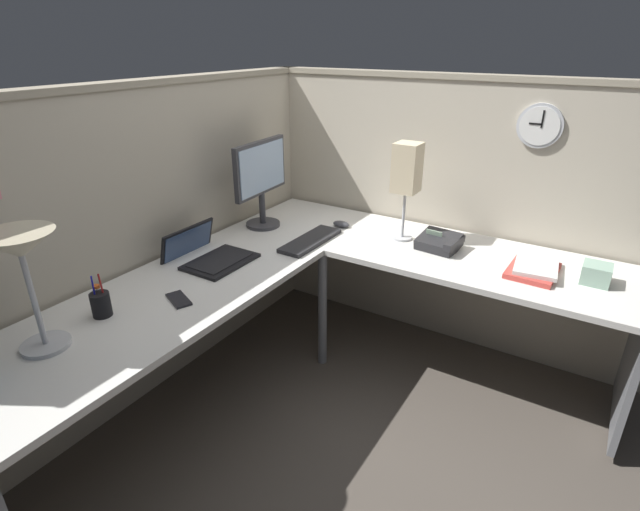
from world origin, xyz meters
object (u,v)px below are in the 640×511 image
(book_stack, at_px, (534,269))
(desk_lamp_paper, at_px, (407,171))
(cell_phone, at_px, (179,299))
(laptop, at_px, (206,254))
(office_phone, at_px, (440,243))
(computer_mouse, at_px, (341,224))
(wall_clock, at_px, (540,126))
(desk_lamp_dome, at_px, (21,255))
(keyboard, at_px, (311,240))
(tissue_box, at_px, (596,274))
(monitor, at_px, (261,178))
(pen_cup, at_px, (101,304))

(book_stack, relative_size, desk_lamp_paper, 0.56)
(book_stack, bearing_deg, cell_phone, 131.17)
(book_stack, bearing_deg, laptop, 116.11)
(cell_phone, relative_size, office_phone, 0.64)
(computer_mouse, height_order, wall_clock, wall_clock)
(desk_lamp_dome, distance_m, cell_phone, 0.63)
(desk_lamp_dome, xyz_separation_m, wall_clock, (1.95, -1.25, 0.26))
(keyboard, bearing_deg, cell_phone, 171.89)
(keyboard, height_order, book_stack, book_stack)
(desk_lamp_dome, xyz_separation_m, book_stack, (1.57, -1.39, -0.34))
(book_stack, distance_m, tissue_box, 0.26)
(desk_lamp_dome, xyz_separation_m, office_phone, (1.61, -0.92, -0.33))
(monitor, bearing_deg, cell_phone, -164.67)
(cell_phone, bearing_deg, computer_mouse, 15.52)
(laptop, xyz_separation_m, book_stack, (0.70, -1.44, -0.00))
(desk_lamp_dome, bearing_deg, cell_phone, -17.43)
(tissue_box, bearing_deg, keyboard, 101.59)
(office_phone, bearing_deg, desk_lamp_dome, 150.40)
(computer_mouse, bearing_deg, wall_clock, -71.10)
(computer_mouse, bearing_deg, monitor, 119.55)
(desk_lamp_dome, relative_size, tissue_box, 3.71)
(computer_mouse, xyz_separation_m, tissue_box, (-0.02, -1.34, 0.03))
(cell_phone, xyz_separation_m, desk_lamp_paper, (1.15, -0.53, 0.38))
(desk_lamp_dome, distance_m, pen_cup, 0.40)
(desk_lamp_dome, distance_m, desk_lamp_paper, 1.78)
(desk_lamp_paper, distance_m, wall_clock, 0.68)
(wall_clock, bearing_deg, cell_phone, 143.04)
(tissue_box, bearing_deg, desk_lamp_dome, 134.36)
(cell_phone, distance_m, wall_clock, 1.93)
(monitor, bearing_deg, desk_lamp_dome, -176.18)
(monitor, bearing_deg, keyboard, -100.33)
(book_stack, relative_size, tissue_box, 2.48)
(desk_lamp_dome, xyz_separation_m, pen_cup, (0.25, 0.01, -0.31))
(laptop, relative_size, desk_lamp_paper, 0.72)
(keyboard, xyz_separation_m, book_stack, (0.24, -1.11, 0.01))
(computer_mouse, height_order, desk_lamp_dome, desk_lamp_dome)
(laptop, distance_m, pen_cup, 0.62)
(desk_lamp_paper, bearing_deg, book_stack, -95.72)
(computer_mouse, height_order, office_phone, office_phone)
(wall_clock, bearing_deg, pen_cup, 143.40)
(keyboard, distance_m, desk_lamp_dome, 1.41)
(cell_phone, relative_size, desk_lamp_paper, 0.27)
(computer_mouse, height_order, tissue_box, tissue_box)
(keyboard, relative_size, wall_clock, 1.95)
(office_phone, bearing_deg, tissue_box, -90.11)
(computer_mouse, bearing_deg, office_phone, -91.54)
(laptop, relative_size, cell_phone, 2.65)
(laptop, height_order, tissue_box, laptop)
(keyboard, xyz_separation_m, computer_mouse, (0.30, -0.02, 0.01))
(desk_lamp_paper, height_order, tissue_box, desk_lamp_paper)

